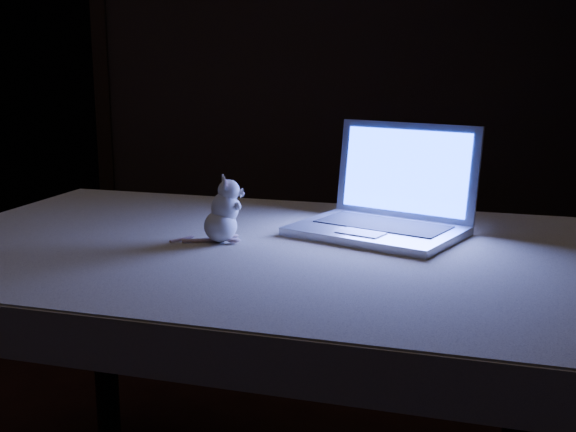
{
  "coord_description": "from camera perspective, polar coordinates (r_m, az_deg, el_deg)",
  "views": [
    {
      "loc": [
        0.14,
        -1.74,
        1.31
      ],
      "look_at": [
        0.27,
        0.0,
        0.93
      ],
      "focal_mm": 45.0,
      "sensor_mm": 36.0,
      "label": 1
    }
  ],
  "objects": [
    {
      "name": "back_wall",
      "position": [
        4.24,
        -6.22,
        12.14
      ],
      "size": [
        4.5,
        0.04,
        2.6
      ],
      "primitive_type": "cube",
      "color": "black",
      "rests_on": "ground"
    },
    {
      "name": "doorway",
      "position": [
        4.43,
        -20.69,
        8.39
      ],
      "size": [
        1.06,
        0.36,
        2.13
      ],
      "primitive_type": null,
      "color": "black",
      "rests_on": "back_wall"
    },
    {
      "name": "table",
      "position": [
        1.96,
        -2.86,
        -14.51
      ],
      "size": [
        1.84,
        1.52,
        0.85
      ],
      "primitive_type": null,
      "rotation": [
        0.0,
        0.0,
        -0.37
      ],
      "color": "black",
      "rests_on": "floor"
    },
    {
      "name": "tablecloth",
      "position": [
        1.85,
        -4.22,
        -3.55
      ],
      "size": [
        2.02,
        1.8,
        0.11
      ],
      "primitive_type": null,
      "rotation": [
        0.0,
        0.0,
        -0.5
      ],
      "color": "beige",
      "rests_on": "table"
    },
    {
      "name": "laptop",
      "position": [
        1.88,
        7.1,
        2.7
      ],
      "size": [
        0.55,
        0.55,
        0.28
      ],
      "primitive_type": null,
      "rotation": [
        0.0,
        0.0,
        -0.68
      ],
      "color": "#B9BABF",
      "rests_on": "tablecloth"
    },
    {
      "name": "plush_mouse",
      "position": [
        1.81,
        -5.38,
        0.53
      ],
      "size": [
        0.15,
        0.15,
        0.17
      ],
      "primitive_type": null,
      "rotation": [
        0.0,
        0.0,
        -0.28
      ],
      "color": "silver",
      "rests_on": "tablecloth"
    }
  ]
}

